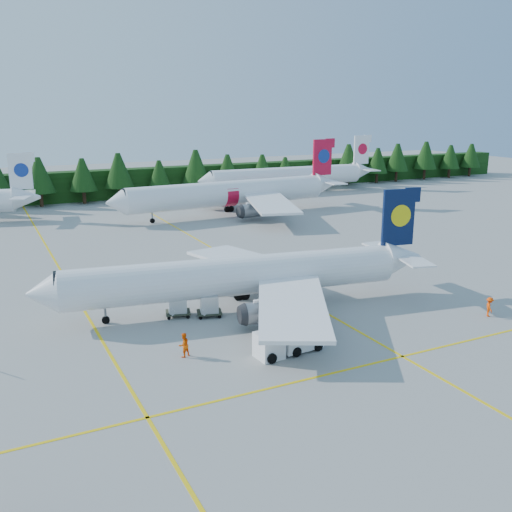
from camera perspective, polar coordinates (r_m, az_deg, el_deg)
name	(u,v)px	position (r m, az deg, el deg)	size (l,w,h in m)	color
ground	(295,342)	(46.89, 3.94, -8.61)	(320.00, 320.00, 0.00)	gray
taxi_stripe_a	(76,296)	(60.52, -17.58, -3.84)	(0.25, 120.00, 0.01)	yellow
taxi_stripe_b	(253,271)	(66.18, -0.28, -1.55)	(0.25, 120.00, 0.01)	yellow
taxi_stripe_cross	(337,372)	(42.30, 8.11, -11.42)	(80.00, 0.25, 0.01)	yellow
treeline_hedge	(94,185)	(122.06, -15.92, 6.83)	(220.00, 4.00, 6.00)	black
airliner_navy	(228,277)	(52.85, -2.77, -2.15)	(36.67, 29.95, 10.71)	white
airliner_red	(224,194)	(99.87, -3.18, 6.19)	(43.53, 35.76, 12.65)	white
airliner_far_right	(282,176)	(125.64, 2.65, 7.95)	(41.85, 5.27, 12.17)	white
service_truck	(289,337)	(44.57, 3.29, -8.06)	(5.59, 2.44, 2.62)	silver
uld_pair	(193,304)	(52.22, -6.27, -4.83)	(5.15, 3.50, 1.70)	#343829
crew_a	(322,326)	(47.78, 6.64, -7.01)	(0.68, 0.45, 1.86)	#DA6904
crew_b	(184,345)	(44.24, -7.24, -8.82)	(0.93, 0.73, 1.92)	#FF5805
crew_c	(489,307)	(56.16, 22.31, -4.73)	(0.75, 0.51, 1.81)	#FF4705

